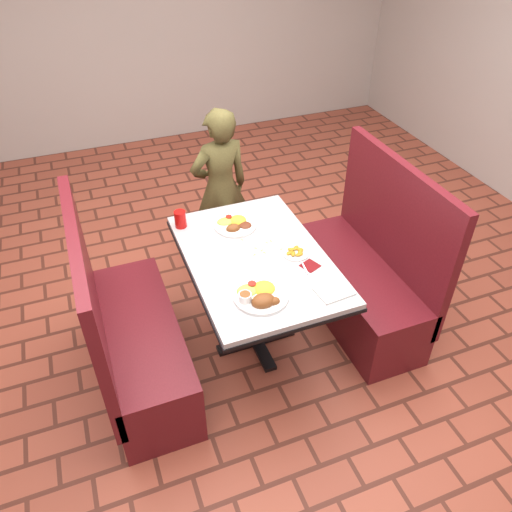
% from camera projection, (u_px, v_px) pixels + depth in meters
% --- Properties ---
extents(room, '(7.00, 7.04, 2.82)m').
position_uv_depth(room, '(256.00, 54.00, 2.26)').
color(room, '#A04934').
rests_on(room, ground).
extents(dining_table, '(0.81, 1.21, 0.75)m').
position_uv_depth(dining_table, '(256.00, 268.00, 3.04)').
color(dining_table, '#BABCBF').
rests_on(dining_table, ground).
extents(booth_bench_left, '(0.47, 1.20, 1.17)m').
position_uv_depth(booth_bench_left, '(133.00, 340.00, 3.01)').
color(booth_bench_left, maroon).
rests_on(booth_bench_left, ground).
extents(booth_bench_right, '(0.47, 1.20, 1.17)m').
position_uv_depth(booth_bench_right, '(363.00, 278.00, 3.46)').
color(booth_bench_right, maroon).
rests_on(booth_bench_right, ground).
extents(diner_person, '(0.50, 0.36, 1.28)m').
position_uv_depth(diner_person, '(220.00, 189.00, 3.82)').
color(diner_person, brown).
rests_on(diner_person, ground).
extents(near_dinner_plate, '(0.30, 0.30, 0.09)m').
position_uv_depth(near_dinner_plate, '(260.00, 293.00, 2.67)').
color(near_dinner_plate, white).
rests_on(near_dinner_plate, dining_table).
extents(far_dinner_plate, '(0.27, 0.27, 0.07)m').
position_uv_depth(far_dinner_plate, '(235.00, 223.00, 3.21)').
color(far_dinner_plate, white).
rests_on(far_dinner_plate, dining_table).
extents(plantain_plate, '(0.16, 0.16, 0.02)m').
position_uv_depth(plantain_plate, '(295.00, 252.00, 2.99)').
color(plantain_plate, white).
rests_on(plantain_plate, dining_table).
extents(maroon_napkin, '(0.12, 0.12, 0.00)m').
position_uv_depth(maroon_napkin, '(310.00, 266.00, 2.90)').
color(maroon_napkin, maroon).
rests_on(maroon_napkin, dining_table).
extents(spoon_utensil, '(0.03, 0.14, 0.00)m').
position_uv_depth(spoon_utensil, '(304.00, 267.00, 2.89)').
color(spoon_utensil, silver).
rests_on(spoon_utensil, dining_table).
extents(red_tumbler, '(0.07, 0.07, 0.11)m').
position_uv_depth(red_tumbler, '(180.00, 219.00, 3.19)').
color(red_tumbler, red).
rests_on(red_tumbler, dining_table).
extents(paper_napkin, '(0.21, 0.16, 0.01)m').
position_uv_depth(paper_napkin, '(334.00, 291.00, 2.72)').
color(paper_napkin, white).
rests_on(paper_napkin, dining_table).
extents(knife_utensil, '(0.03, 0.15, 0.00)m').
position_uv_depth(knife_utensil, '(265.00, 300.00, 2.66)').
color(knife_utensil, silver).
rests_on(knife_utensil, dining_table).
extents(fork_utensil, '(0.05, 0.14, 0.00)m').
position_uv_depth(fork_utensil, '(256.00, 298.00, 2.67)').
color(fork_utensil, silver).
rests_on(fork_utensil, dining_table).
extents(lettuce_shreds, '(0.28, 0.32, 0.00)m').
position_uv_depth(lettuce_shreds, '(259.00, 249.00, 3.03)').
color(lettuce_shreds, '#84B147').
rests_on(lettuce_shreds, dining_table).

